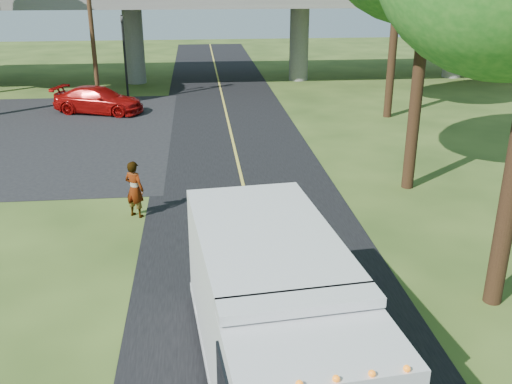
{
  "coord_description": "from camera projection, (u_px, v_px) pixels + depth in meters",
  "views": [
    {
      "loc": [
        -1.63,
        -10.59,
        7.7
      ],
      "look_at": [
        -0.0,
        5.0,
        1.6
      ],
      "focal_mm": 40.0,
      "sensor_mm": 36.0,
      "label": 1
    }
  ],
  "objects": [
    {
      "name": "traffic_signal",
      "position": [
        124.0,
        49.0,
        35.12
      ],
      "size": [
        0.18,
        0.22,
        5.2
      ],
      "color": "black",
      "rests_on": "ground"
    },
    {
      "name": "lane_line",
      "position": [
        243.0,
        183.0,
        22.02
      ],
      "size": [
        0.12,
        90.0,
        0.01
      ],
      "primitive_type": "cube",
      "color": "gold",
      "rests_on": "road"
    },
    {
      "name": "red_sedan",
      "position": [
        99.0,
        100.0,
        32.74
      ],
      "size": [
        5.57,
        3.61,
        1.5
      ],
      "primitive_type": "imported",
      "rotation": [
        0.0,
        0.0,
        1.25
      ],
      "color": "#940A09",
      "rests_on": "ground"
    },
    {
      "name": "overpass",
      "position": [
        217.0,
        18.0,
        40.77
      ],
      "size": [
        54.0,
        10.0,
        7.3
      ],
      "color": "slate",
      "rests_on": "ground"
    },
    {
      "name": "ground",
      "position": [
        279.0,
        339.0,
        12.76
      ],
      "size": [
        120.0,
        120.0,
        0.0
      ],
      "primitive_type": "plane",
      "color": "#2C4217",
      "rests_on": "ground"
    },
    {
      "name": "pedestrian",
      "position": [
        135.0,
        189.0,
        18.8
      ],
      "size": [
        0.84,
        0.77,
        1.93
      ],
      "primitive_type": "imported",
      "rotation": [
        0.0,
        0.0,
        2.56
      ],
      "color": "gray",
      "rests_on": "ground"
    },
    {
      "name": "road",
      "position": [
        243.0,
        184.0,
        22.03
      ],
      "size": [
        7.0,
        90.0,
        0.02
      ],
      "primitive_type": "cube",
      "color": "black",
      "rests_on": "ground"
    },
    {
      "name": "utility_pole",
      "position": [
        92.0,
        29.0,
        32.62
      ],
      "size": [
        1.6,
        0.26,
        9.0
      ],
      "color": "#472D19",
      "rests_on": "ground"
    },
    {
      "name": "step_van",
      "position": [
        274.0,
        314.0,
        10.76
      ],
      "size": [
        3.35,
        7.42,
        3.02
      ],
      "rotation": [
        0.0,
        0.0,
        0.1
      ],
      "color": "silver",
      "rests_on": "ground"
    },
    {
      "name": "parking_lot",
      "position": [
        10.0,
        136.0,
        28.38
      ],
      "size": [
        16.0,
        18.0,
        0.01
      ],
      "primitive_type": "cube",
      "color": "black",
      "rests_on": "ground"
    }
  ]
}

